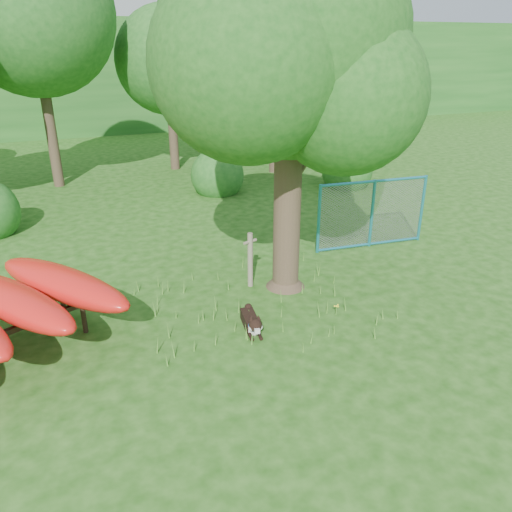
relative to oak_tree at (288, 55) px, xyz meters
name	(u,v)px	position (x,y,z in m)	size (l,w,h in m)	color
ground	(271,334)	(-1.00, -1.65, -4.55)	(80.00, 80.00, 0.00)	#19460E
oak_tree	(288,55)	(0.00, 0.00, 0.00)	(5.26, 4.56, 6.82)	#3B2C20
wooden_post	(250,259)	(-0.63, 0.27, -3.92)	(0.32, 0.17, 1.19)	#6C6251
husky_dog	(252,323)	(-1.27, -1.39, -4.39)	(0.37, 1.01, 0.45)	black
fence_section	(372,214)	(2.99, 1.22, -3.69)	(2.93, 0.33, 2.86)	teal
wildflower_clump	(337,307)	(0.41, -1.48, -4.38)	(0.10, 0.09, 0.21)	#528C2E
bg_tree_b	(32,13)	(-4.00, 10.35, 1.06)	(5.20, 5.20, 8.22)	#3B2C20
bg_tree_c	(168,61)	(0.50, 11.35, -0.44)	(4.00, 4.00, 6.12)	#3B2C20
bg_tree_d	(275,32)	(4.00, 9.35, 0.54)	(4.80, 4.80, 7.50)	#3B2C20
bg_tree_e	(310,30)	(7.00, 12.35, 0.68)	(4.60, 4.60, 7.55)	#3B2C20
shrub_right	(346,186)	(5.50, 6.35, -4.55)	(1.80, 1.80, 1.80)	#1D591C
shrub_mid	(218,192)	(1.00, 7.35, -4.55)	(1.80, 1.80, 1.80)	#1D591C
wooded_hillside	(91,73)	(-1.00, 26.35, -1.55)	(80.00, 12.00, 6.00)	#1D591C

